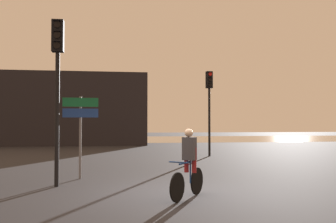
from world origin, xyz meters
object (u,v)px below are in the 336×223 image
distant_building (52,109)px  traffic_light_near_left (58,71)px  direction_sign_post (80,122)px  cyclist (189,163)px  traffic_light_far_right (209,97)px

distant_building → traffic_light_near_left: bearing=-80.5°
direction_sign_post → cyclist: size_ratio=1.60×
cyclist → distant_building: bearing=-36.5°
distant_building → direction_sign_post: bearing=-78.4°
distant_building → cyclist: size_ratio=9.22×
traffic_light_near_left → distant_building: bearing=-78.9°
traffic_light_near_left → cyclist: bearing=150.1°
traffic_light_far_right → direction_sign_post: 9.61m
direction_sign_post → cyclist: 4.51m
distant_building → traffic_light_near_left: (3.38, -20.25, 0.35)m
traffic_light_far_right → distant_building: bearing=-62.7°
traffic_light_far_right → traffic_light_near_left: bearing=39.5°
distant_building → direction_sign_post: 19.30m
traffic_light_far_right → direction_sign_post: traffic_light_far_right is taller
distant_building → cyclist: 23.35m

